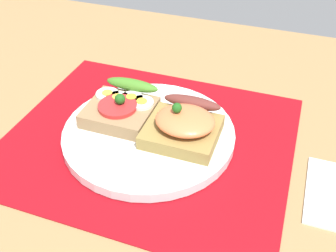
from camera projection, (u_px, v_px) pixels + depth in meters
The scene contains 5 objects.
ground_plane at pixel (149, 147), 59.72cm from camera, with size 120.00×90.00×3.20cm, color #987447.
placemat at pixel (149, 138), 58.63cm from camera, with size 41.51×35.73×0.30cm, color maroon.
plate at pixel (149, 134), 58.07cm from camera, with size 25.21×25.21×1.51cm, color white.
sandwich_egg_tomato at pixel (122, 107), 59.36cm from camera, with size 9.79×10.31×4.38cm.
sandwich_salmon at pixel (184, 124), 55.30cm from camera, with size 10.21×10.61×5.69cm.
Camera 1 is at (17.65, -41.24, 38.05)cm, focal length 42.11 mm.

